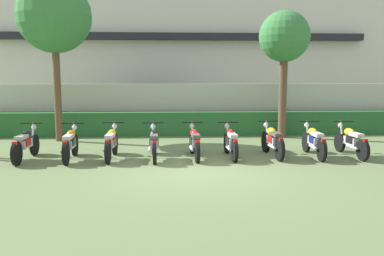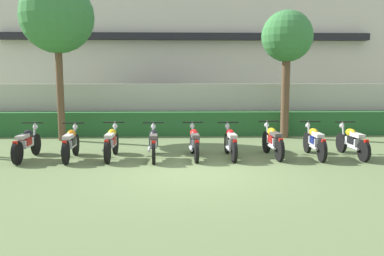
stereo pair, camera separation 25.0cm
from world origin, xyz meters
The scene contains 16 objects.
ground centered at (0.00, 0.00, 0.00)m, with size 60.00×60.00×0.00m, color #607547.
building centered at (0.00, 15.43, 4.08)m, with size 23.17×6.50×8.15m.
compound_wall centered at (0.00, 6.67, 0.97)m, with size 22.01×0.30×1.95m, color #BCB7A8.
hedge_row centered at (0.00, 5.97, 0.45)m, with size 17.61×0.70×0.90m, color #28602D.
parked_car centered at (-1.58, 9.56, 0.94)m, with size 4.59×2.26×1.89m.
tree_near_inspector centered at (-4.50, 4.82, 4.24)m, with size 2.50×2.50×5.52m.
tree_far_side centered at (3.50, 5.19, 3.58)m, with size 1.83×1.83×4.58m.
motorcycle_in_row_0 centered at (-4.51, 1.60, 0.45)m, with size 0.60×1.94×0.96m.
motorcycle_in_row_1 centered at (-3.31, 1.55, 0.45)m, with size 0.60×1.84×0.96m.
motorcycle_in_row_2 centered at (-2.22, 1.64, 0.45)m, with size 0.60×1.88×0.97m.
motorcycle_in_row_3 centered at (-1.07, 1.57, 0.45)m, with size 0.60×1.94×0.96m.
motorcycle_in_row_4 centered at (0.05, 1.68, 0.44)m, with size 0.60×1.92×0.95m.
motorcycle_in_row_5 centered at (1.06, 1.66, 0.44)m, with size 0.60×1.82×0.95m.
motorcycle_in_row_6 centered at (2.26, 1.73, 0.46)m, with size 0.60×1.87×0.97m.
motorcycle_in_row_7 centered at (3.41, 1.65, 0.45)m, with size 0.60×1.95×0.96m.
motorcycle_in_row_8 centered at (4.48, 1.65, 0.44)m, with size 0.60×1.91×0.95m.
Camera 1 is at (-0.60, -9.16, 2.26)m, focal length 37.18 mm.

